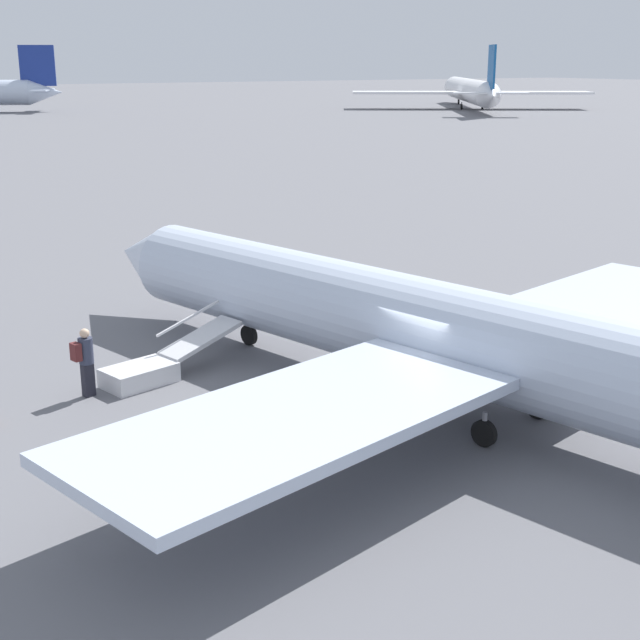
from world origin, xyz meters
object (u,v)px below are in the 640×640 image
object	(u,v)px
boarding_stairs	(152,367)
passenger	(85,358)
airplane_far_left	(470,90)
airplane_main	(469,339)

from	to	relation	value
boarding_stairs	passenger	bearing A→B (deg)	173.41
airplane_far_left	boarding_stairs	world-z (taller)	airplane_far_left
airplane_main	passenger	xyz separation A→B (m)	(5.80, 7.21, -0.89)
boarding_stairs	passenger	xyz separation A→B (m)	(-0.25, 1.79, 0.64)
airplane_main	airplane_far_left	world-z (taller)	airplane_far_left
airplane_far_left	passenger	distance (m)	138.57
airplane_main	passenger	distance (m)	9.29
airplane_far_left	passenger	world-z (taller)	airplane_far_left
airplane_main	boarding_stairs	xyz separation A→B (m)	(6.04, 5.42, -1.53)
airplane_main	passenger	size ratio (longest dim) A/B	15.32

